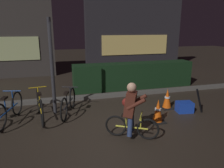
# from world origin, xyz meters

# --- Properties ---
(ground_plane) EXTENTS (40.00, 40.00, 0.00)m
(ground_plane) POSITION_xyz_m (0.00, 0.00, 0.00)
(ground_plane) COLOR #2D261E
(sidewalk_curb) EXTENTS (12.00, 0.24, 0.12)m
(sidewalk_curb) POSITION_xyz_m (0.00, 2.20, 0.06)
(sidewalk_curb) COLOR #56544F
(sidewalk_curb) RESTS_ON ground
(hedge_row) EXTENTS (4.80, 0.70, 1.01)m
(hedge_row) POSITION_xyz_m (1.80, 3.10, 0.51)
(hedge_row) COLOR black
(hedge_row) RESTS_ON ground
(storefront_left) EXTENTS (4.69, 0.54, 4.88)m
(storefront_left) POSITION_xyz_m (-3.52, 6.50, 2.43)
(storefront_left) COLOR #383330
(storefront_left) RESTS_ON ground
(storefront_right) EXTENTS (5.67, 0.54, 4.05)m
(storefront_right) POSITION_xyz_m (3.35, 7.20, 2.01)
(storefront_right) COLOR #262328
(storefront_right) RESTS_ON ground
(street_post) EXTENTS (0.10, 0.10, 2.61)m
(street_post) POSITION_xyz_m (-1.30, 1.20, 1.30)
(street_post) COLOR #2D2D33
(street_post) RESTS_ON ground
(parked_bike_left_mid) EXTENTS (0.51, 1.62, 0.76)m
(parked_bike_left_mid) POSITION_xyz_m (-2.42, 0.90, 0.35)
(parked_bike_left_mid) COLOR black
(parked_bike_left_mid) RESTS_ON ground
(parked_bike_center_left) EXTENTS (0.46, 1.73, 0.80)m
(parked_bike_center_left) POSITION_xyz_m (-1.68, 0.91, 0.36)
(parked_bike_center_left) COLOR black
(parked_bike_center_left) RESTS_ON ground
(parked_bike_center_right) EXTENTS (0.57, 1.51, 0.72)m
(parked_bike_center_right) POSITION_xyz_m (-0.93, 1.03, 0.33)
(parked_bike_center_right) COLOR black
(parked_bike_center_right) RESTS_ON ground
(traffic_cone_near) EXTENTS (0.36, 0.36, 0.61)m
(traffic_cone_near) POSITION_xyz_m (1.22, -0.10, 0.29)
(traffic_cone_near) COLOR black
(traffic_cone_near) RESTS_ON ground
(traffic_cone_far) EXTENTS (0.36, 0.36, 0.60)m
(traffic_cone_far) POSITION_xyz_m (1.94, 0.71, 0.29)
(traffic_cone_far) COLOR black
(traffic_cone_far) RESTS_ON ground
(blue_crate) EXTENTS (0.48, 0.38, 0.30)m
(blue_crate) POSITION_xyz_m (2.27, 0.30, 0.15)
(blue_crate) COLOR #193DB7
(blue_crate) RESTS_ON ground
(cyclist) EXTENTS (1.06, 0.68, 1.25)m
(cyclist) POSITION_xyz_m (0.28, -0.65, 0.63)
(cyclist) COLOR black
(cyclist) RESTS_ON ground
(closed_umbrella) EXTENTS (0.42, 0.23, 0.77)m
(closed_umbrella) POSITION_xyz_m (2.55, 0.05, 0.39)
(closed_umbrella) COLOR black
(closed_umbrella) RESTS_ON ground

